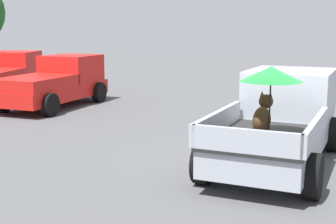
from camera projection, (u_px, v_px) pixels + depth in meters
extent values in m
plane|color=#4C4C4F|center=(275.00, 165.00, 10.20)|extent=(80.00, 80.00, 0.00)
cylinder|color=black|center=(252.00, 127.00, 12.10)|extent=(0.80, 0.29, 0.80)
cylinder|color=black|center=(333.00, 134.00, 11.31)|extent=(0.80, 0.29, 0.80)
cylinder|color=black|center=(204.00, 163.00, 8.96)|extent=(0.80, 0.29, 0.80)
cylinder|color=black|center=(313.00, 176.00, 8.17)|extent=(0.80, 0.29, 0.80)
cube|color=#9EA3AD|center=(276.00, 139.00, 10.10)|extent=(5.03, 1.88, 0.50)
cube|color=#9EA3AD|center=(290.00, 93.00, 11.22)|extent=(2.13, 1.89, 1.08)
cube|color=#4C606B|center=(298.00, 80.00, 12.08)|extent=(0.09, 1.72, 0.64)
cube|color=black|center=(264.00, 137.00, 9.02)|extent=(2.83, 1.88, 0.06)
cube|color=#9EA3AD|center=(218.00, 121.00, 9.35)|extent=(2.80, 0.14, 0.40)
cube|color=#9EA3AD|center=(316.00, 130.00, 8.61)|extent=(2.80, 0.14, 0.40)
cube|color=#9EA3AD|center=(246.00, 141.00, 7.77)|extent=(0.13, 1.84, 0.40)
ellipsoid|color=#472D19|center=(262.00, 120.00, 9.16)|extent=(0.68, 0.33, 0.52)
sphere|color=#472D19|center=(266.00, 101.00, 9.38)|extent=(0.28, 0.28, 0.28)
cone|color=#472D19|center=(262.00, 94.00, 9.38)|extent=(0.09, 0.09, 0.12)
cone|color=#472D19|center=(270.00, 95.00, 9.32)|extent=(0.09, 0.09, 0.12)
cylinder|color=black|center=(270.00, 108.00, 8.92)|extent=(0.03, 0.03, 1.06)
cone|color=#19722D|center=(271.00, 74.00, 8.81)|extent=(1.17, 1.17, 0.28)
cylinder|color=black|center=(40.00, 83.00, 21.32)|extent=(0.80, 0.48, 0.76)
cylinder|color=black|center=(9.00, 93.00, 18.19)|extent=(0.80, 0.48, 0.76)
cube|color=red|center=(4.00, 84.00, 19.82)|extent=(5.12, 3.15, 0.50)
cube|color=red|center=(15.00, 63.00, 20.86)|extent=(2.35, 2.29, 1.00)
cylinder|color=black|center=(57.00, 90.00, 19.18)|extent=(0.77, 0.28, 0.76)
cylinder|color=black|center=(99.00, 92.00, 18.50)|extent=(0.77, 0.28, 0.76)
cylinder|color=black|center=(3.00, 101.00, 16.25)|extent=(0.77, 0.28, 0.76)
cylinder|color=black|center=(50.00, 105.00, 15.57)|extent=(0.77, 0.28, 0.76)
cube|color=red|center=(54.00, 92.00, 17.35)|extent=(4.86, 1.95, 0.50)
cube|color=red|center=(71.00, 68.00, 18.31)|extent=(1.96, 1.86, 1.00)
cube|color=red|center=(36.00, 82.00, 16.35)|extent=(2.76, 1.89, 0.40)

